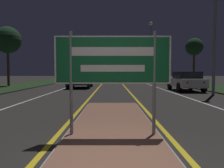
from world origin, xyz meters
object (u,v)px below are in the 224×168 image
Objects in this scene: car_receding_0 at (185,81)px; car_receding_2 at (126,76)px; streetlight_right_near at (215,1)px; streetlight_right_far at (150,40)px; car_receding_1 at (157,77)px; highway_sign at (112,63)px; car_approaching_0 at (80,79)px.

car_receding_2 reaches higher than car_receding_0.
streetlight_right_near is 24.16m from streetlight_right_far.
car_receding_1 is (-0.70, -9.23, -6.18)m from streetlight_right_far.
streetlight_right_far is 22.04m from car_receding_0.
car_receding_2 is at bearing 97.27° from car_receding_0.
highway_sign is at bearing -94.35° from car_receding_2.
streetlight_right_far is (0.35, 24.13, 1.25)m from streetlight_right_near.
highway_sign is at bearing -101.33° from streetlight_right_far.
streetlight_right_near is at bearing -77.03° from car_receding_0.
highway_sign reaches higher than car_receding_1.
car_receding_2 is (-3.62, 25.92, -4.92)m from streetlight_right_near.
car_receding_0 is at bearing -82.73° from car_receding_2.
highway_sign is 13.15m from car_receding_0.
streetlight_right_near is 2.32× the size of car_receding_0.
car_approaching_0 reaches higher than car_receding_0.
car_receding_2 is at bearing 74.30° from car_approaching_0.
highway_sign is 15.42m from car_approaching_0.
car_receding_2 is (2.65, 34.80, -0.81)m from highway_sign.
car_approaching_0 reaches higher than car_receding_2.
car_receding_0 is (-0.69, 3.00, -4.94)m from streetlight_right_near.
car_approaching_0 is at bearing -135.48° from car_receding_1.
car_receding_2 is (-3.97, 1.79, -6.17)m from streetlight_right_far.
car_receding_2 reaches higher than car_receding_1.
car_approaching_0 is (-2.88, 15.13, -0.79)m from highway_sign.
car_receding_2 is at bearing 97.94° from streetlight_right_near.
car_approaching_0 is at bearing 100.79° from highway_sign.
highway_sign reaches higher than car_receding_0.
car_receding_0 is (5.57, 11.88, -0.83)m from highway_sign.
streetlight_right_far is at bearing 62.02° from car_approaching_0.
car_approaching_0 is (-8.45, 3.24, 0.04)m from car_receding_0.
streetlight_right_near is 2.19× the size of car_receding_1.
car_receding_1 is at bearing 44.52° from car_approaching_0.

